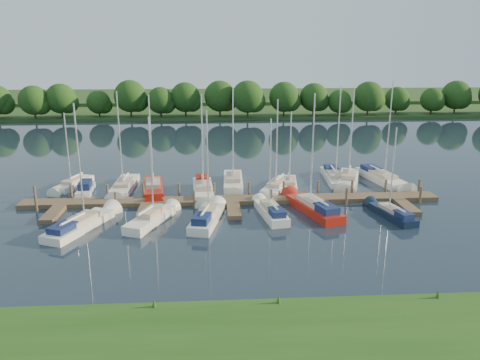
{
  "coord_description": "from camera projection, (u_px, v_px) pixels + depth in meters",
  "views": [
    {
      "loc": [
        -1.88,
        -34.79,
        14.4
      ],
      "look_at": [
        0.75,
        8.0,
        2.2
      ],
      "focal_mm": 35.0,
      "sensor_mm": 36.0,
      "label": 1
    }
  ],
  "objects": [
    {
      "name": "sailboat_s_4",
      "position": [
        313.0,
        208.0,
        42.38
      ],
      "size": [
        4.17,
        8.61,
        11.07
      ],
      "rotation": [
        0.0,
        0.0,
        0.31
      ],
      "color": "#A61B0F",
      "rests_on": "ground"
    },
    {
      "name": "sailboat_n_5",
      "position": [
        233.0,
        183.0,
        50.34
      ],
      "size": [
        2.25,
        8.41,
        10.8
      ],
      "rotation": [
        0.0,
        0.0,
        3.11
      ],
      "color": "white",
      "rests_on": "ground"
    },
    {
      "name": "near_bank",
      "position": [
        255.0,
        359.0,
        22.02
      ],
      "size": [
        90.0,
        10.0,
        0.5
      ],
      "primitive_type": "cube",
      "color": "#214A15",
      "rests_on": "ground"
    },
    {
      "name": "sailboat_s_5",
      "position": [
        391.0,
        214.0,
        41.0
      ],
      "size": [
        2.72,
        6.44,
        8.25
      ],
      "rotation": [
        0.0,
        0.0,
        0.23
      ],
      "color": "black",
      "rests_on": "ground"
    },
    {
      "name": "mooring_pilings",
      "position": [
        232.0,
        195.0,
        45.38
      ],
      "size": [
        38.24,
        2.84,
        2.0
      ],
      "color": "#473D33",
      "rests_on": "ground"
    },
    {
      "name": "sailboat_n_3",
      "position": [
        153.0,
        190.0,
        48.01
      ],
      "size": [
        2.77,
        8.15,
        10.48
      ],
      "rotation": [
        0.0,
        0.0,
        3.27
      ],
      "color": "#A61B0F",
      "rests_on": "ground"
    },
    {
      "name": "sailboat_n_10",
      "position": [
        382.0,
        179.0,
        51.88
      ],
      "size": [
        3.69,
        9.2,
        11.47
      ],
      "rotation": [
        0.0,
        0.0,
        3.35
      ],
      "color": "white",
      "rests_on": "ground"
    },
    {
      "name": "dock",
      "position": [
        233.0,
        202.0,
        44.41
      ],
      "size": [
        40.0,
        6.0,
        0.4
      ],
      "color": "brown",
      "rests_on": "ground"
    },
    {
      "name": "sailboat_s_3",
      "position": [
        271.0,
        212.0,
        41.35
      ],
      "size": [
        2.57,
        6.97,
        9.0
      ],
      "rotation": [
        0.0,
        0.0,
        0.16
      ],
      "color": "white",
      "rests_on": "ground"
    },
    {
      "name": "sailboat_n_9",
      "position": [
        348.0,
        181.0,
        51.11
      ],
      "size": [
        4.12,
        8.27,
        10.73
      ],
      "rotation": [
        0.0,
        0.0,
        2.81
      ],
      "color": "white",
      "rests_on": "ground"
    },
    {
      "name": "distant_hill",
      "position": [
        218.0,
        97.0,
        133.26
      ],
      "size": [
        220.0,
        40.0,
        1.4
      ],
      "primitive_type": "cube",
      "color": "#345223",
      "rests_on": "ground"
    },
    {
      "name": "sailboat_s_2",
      "position": [
        207.0,
        218.0,
        39.89
      ],
      "size": [
        3.19,
        7.71,
        9.95
      ],
      "rotation": [
        0.0,
        0.0,
        -0.22
      ],
      "color": "white",
      "rests_on": "ground"
    },
    {
      "name": "sailboat_s_1",
      "position": [
        152.0,
        220.0,
        39.72
      ],
      "size": [
        3.95,
        7.09,
        9.5
      ],
      "rotation": [
        0.0,
        0.0,
        -0.4
      ],
      "color": "white",
      "rests_on": "ground"
    },
    {
      "name": "sailboat_n_4",
      "position": [
        203.0,
        191.0,
        47.45
      ],
      "size": [
        2.29,
        8.13,
        10.52
      ],
      "rotation": [
        0.0,
        0.0,
        3.2
      ],
      "color": "white",
      "rests_on": "ground"
    },
    {
      "name": "treeline",
      "position": [
        211.0,
        99.0,
        95.81
      ],
      "size": [
        146.87,
        9.49,
        8.29
      ],
      "color": "#38281C",
      "rests_on": "ground"
    },
    {
      "name": "sailboat_n_8",
      "position": [
        335.0,
        178.0,
        52.21
      ],
      "size": [
        2.52,
        8.66,
        10.83
      ],
      "rotation": [
        0.0,
        0.0,
        3.08
      ],
      "color": "white",
      "rests_on": "ground"
    },
    {
      "name": "sailboat_n_7",
      "position": [
        289.0,
        186.0,
        49.41
      ],
      "size": [
        2.3,
        6.67,
        8.52
      ],
      "rotation": [
        0.0,
        0.0,
        3.01
      ],
      "color": "white",
      "rests_on": "ground"
    },
    {
      "name": "ground",
      "position": [
        237.0,
        234.0,
        37.45
      ],
      "size": [
        260.0,
        260.0,
        0.0
      ],
      "primitive_type": "plane",
      "color": "#192333",
      "rests_on": "ground"
    },
    {
      "name": "sailboat_s_0",
      "position": [
        82.0,
        225.0,
        38.52
      ],
      "size": [
        4.6,
        8.26,
        10.61
      ],
      "rotation": [
        0.0,
        0.0,
        -0.4
      ],
      "color": "white",
      "rests_on": "ground"
    },
    {
      "name": "far_shore",
      "position": [
        219.0,
        110.0,
        109.37
      ],
      "size": [
        180.0,
        30.0,
        0.6
      ],
      "primitive_type": "cube",
      "color": "#1D3D17",
      "rests_on": "ground"
    },
    {
      "name": "sailboat_n_6",
      "position": [
        277.0,
        188.0,
        48.58
      ],
      "size": [
        4.47,
        7.54,
        9.89
      ],
      "rotation": [
        0.0,
        0.0,
        2.71
      ],
      "color": "white",
      "rests_on": "ground"
    },
    {
      "name": "sailboat_n_0",
      "position": [
        73.0,
        185.0,
        49.69
      ],
      "size": [
        3.11,
        6.47,
        8.32
      ],
      "rotation": [
        0.0,
        0.0,
        2.84
      ],
      "color": "white",
      "rests_on": "ground"
    },
    {
      "name": "motorboat",
      "position": [
        85.0,
        191.0,
        47.53
      ],
      "size": [
        1.76,
        4.92,
        1.61
      ],
      "rotation": [
        0.0,
        0.0,
        3.23
      ],
      "color": "white",
      "rests_on": "ground"
    },
    {
      "name": "sailboat_n_2",
      "position": [
        124.0,
        187.0,
        48.93
      ],
      "size": [
        2.18,
        8.42,
        10.59
      ],
      "rotation": [
        0.0,
        0.0,
        3.12
      ],
      "color": "white",
      "rests_on": "ground"
    }
  ]
}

